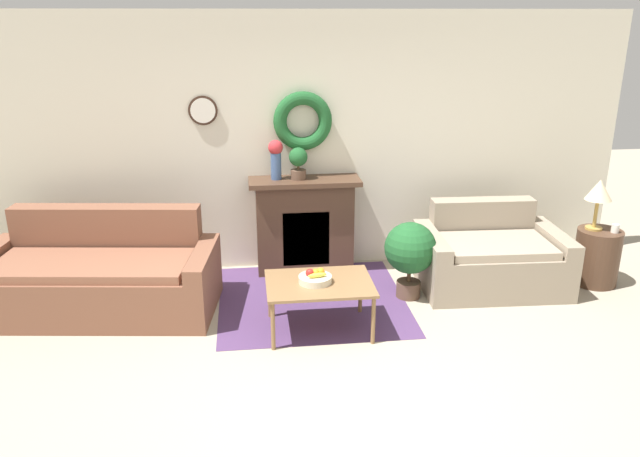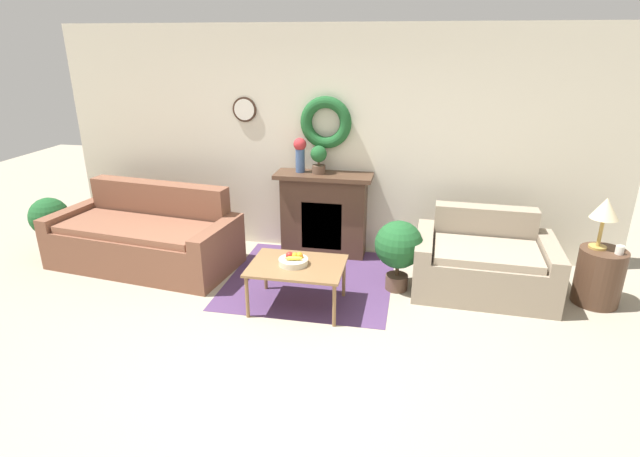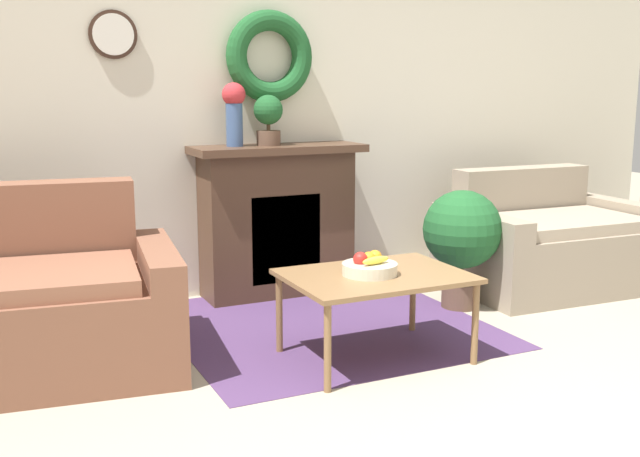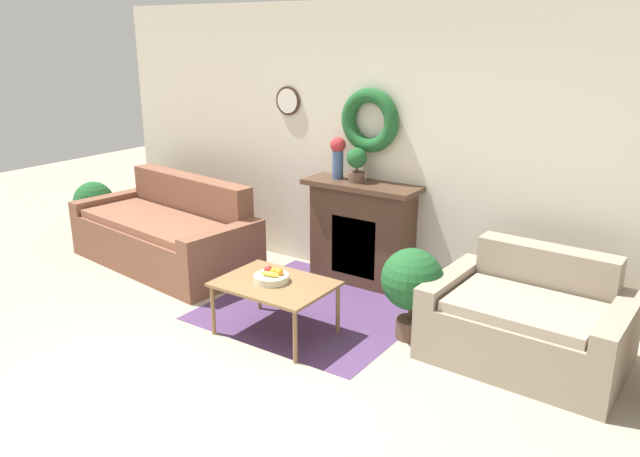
{
  "view_description": "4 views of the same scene",
  "coord_description": "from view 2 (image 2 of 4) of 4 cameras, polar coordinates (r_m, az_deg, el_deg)",
  "views": [
    {
      "loc": [
        -0.68,
        -3.79,
        2.67
      ],
      "look_at": [
        -0.05,
        1.42,
        0.85
      ],
      "focal_mm": 35.0,
      "sensor_mm": 36.0,
      "label": 1
    },
    {
      "loc": [
        0.98,
        -3.18,
        2.51
      ],
      "look_at": [
        0.03,
        1.64,
        0.65
      ],
      "focal_mm": 28.0,
      "sensor_mm": 36.0,
      "label": 2
    },
    {
      "loc": [
        -1.97,
        -2.17,
        1.42
      ],
      "look_at": [
        -0.28,
        1.41,
        0.66
      ],
      "focal_mm": 42.0,
      "sensor_mm": 36.0,
      "label": 3
    },
    {
      "loc": [
        2.86,
        -2.57,
        2.42
      ],
      "look_at": [
        0.02,
        1.6,
        0.81
      ],
      "focal_mm": 35.0,
      "sensor_mm": 36.0,
      "label": 4
    }
  ],
  "objects": [
    {
      "name": "vase_on_mantel_left",
      "position": [
        5.97,
        -2.3,
        8.71
      ],
      "size": [
        0.15,
        0.15,
        0.41
      ],
      "color": "#3D5684",
      "rests_on": "fireplace"
    },
    {
      "name": "potted_plant_floor_by_loveseat",
      "position": [
        5.27,
        8.97,
        -2.12
      ],
      "size": [
        0.5,
        0.5,
        0.77
      ],
      "color": "brown",
      "rests_on": "ground_plane"
    },
    {
      "name": "ground_plane",
      "position": [
        4.17,
        -4.95,
        -16.4
      ],
      "size": [
        16.0,
        16.0,
        0.0
      ],
      "primitive_type": "plane",
      "color": "#9E937F"
    },
    {
      "name": "table_lamp",
      "position": [
        5.54,
        29.81,
        1.8
      ],
      "size": [
        0.26,
        0.26,
        0.52
      ],
      "color": "#B28E42",
      "rests_on": "side_table_by_loveseat"
    },
    {
      "name": "coffee_table",
      "position": [
        4.9,
        -2.64,
        -4.58
      ],
      "size": [
        0.92,
        0.68,
        0.46
      ],
      "color": "olive",
      "rests_on": "ground_plane"
    },
    {
      "name": "couch_left",
      "position": [
        6.22,
        -19.28,
        -1.04
      ],
      "size": [
        2.25,
        1.24,
        0.91
      ],
      "rotation": [
        0.0,
        0.0,
        -0.13
      ],
      "color": "brown",
      "rests_on": "ground_plane"
    },
    {
      "name": "potted_plant_floor_by_couch",
      "position": [
        6.95,
        -28.5,
        0.97
      ],
      "size": [
        0.47,
        0.47,
        0.72
      ],
      "color": "brown",
      "rests_on": "ground_plane"
    },
    {
      "name": "potted_plant_on_mantel",
      "position": [
        5.91,
        -0.15,
        8.09
      ],
      "size": [
        0.19,
        0.19,
        0.33
      ],
      "color": "brown",
      "rests_on": "fireplace"
    },
    {
      "name": "mug",
      "position": [
        5.59,
        31.05,
        -2.11
      ],
      "size": [
        0.08,
        0.08,
        0.09
      ],
      "color": "silver",
      "rests_on": "side_table_by_loveseat"
    },
    {
      "name": "side_table_by_loveseat",
      "position": [
        5.75,
        29.26,
        -4.82
      ],
      "size": [
        0.45,
        0.45,
        0.58
      ],
      "color": "#4C3323",
      "rests_on": "ground_plane"
    },
    {
      "name": "fireplace",
      "position": [
        6.11,
        0.45,
        1.71
      ],
      "size": [
        1.16,
        0.41,
        1.03
      ],
      "color": "#4C3323",
      "rests_on": "ground_plane"
    },
    {
      "name": "floor_rug",
      "position": [
        5.61,
        -1.1,
        -5.81
      ],
      "size": [
        1.8,
        1.78,
        0.01
      ],
      "color": "#4C335B",
      "rests_on": "ground_plane"
    },
    {
      "name": "loveseat_right",
      "position": [
        5.56,
        18.17,
        -3.78
      ],
      "size": [
        1.46,
        1.03,
        0.82
      ],
      "rotation": [
        0.0,
        0.0,
        -0.04
      ],
      "color": "gray",
      "rests_on": "ground_plane"
    },
    {
      "name": "wall_back",
      "position": [
        6.07,
        1.62,
        9.82
      ],
      "size": [
        6.8,
        0.2,
        2.7
      ],
      "color": "beige",
      "rests_on": "ground_plane"
    },
    {
      "name": "fruit_bowl",
      "position": [
        4.88,
        -3.04,
        -3.65
      ],
      "size": [
        0.29,
        0.29,
        0.12
      ],
      "color": "beige",
      "rests_on": "coffee_table"
    }
  ]
}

